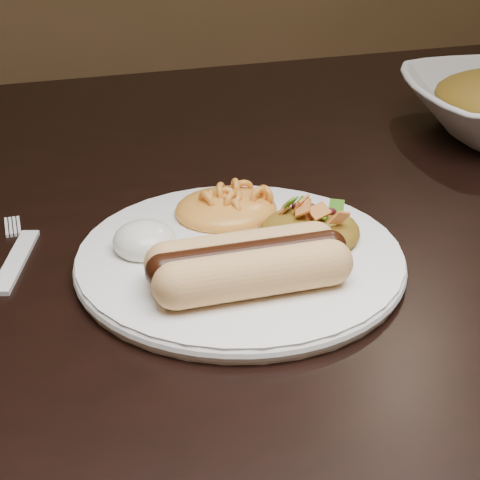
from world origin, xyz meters
name	(u,v)px	position (x,y,z in m)	size (l,w,h in m)	color
table	(249,268)	(0.00, 0.00, 0.66)	(1.60, 0.90, 0.75)	black
plate	(240,258)	(-0.06, -0.14, 0.76)	(0.26, 0.26, 0.01)	white
hotdog	(249,262)	(-0.07, -0.19, 0.78)	(0.13, 0.07, 0.03)	#EDB35C
mac_and_cheese	(226,196)	(-0.05, -0.08, 0.78)	(0.09, 0.08, 0.03)	#FBB342
sour_cream	(144,233)	(-0.13, -0.12, 0.78)	(0.05, 0.05, 0.03)	white
taco_salad	(311,223)	(0.00, -0.14, 0.78)	(0.08, 0.08, 0.04)	#BE491A
fork	(16,261)	(-0.23, -0.08, 0.75)	(0.02, 0.15, 0.00)	white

